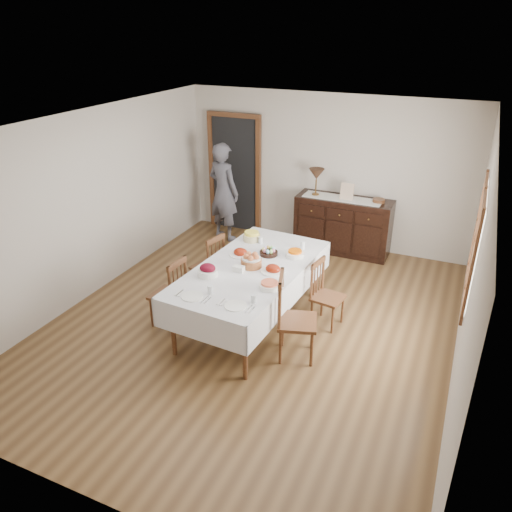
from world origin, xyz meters
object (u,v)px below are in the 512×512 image
at_px(dining_table, 251,274).
at_px(person, 223,189).
at_px(chair_left_far, 210,264).
at_px(chair_right_near, 293,317).
at_px(chair_right_far, 325,293).
at_px(chair_left_near, 171,292).
at_px(table_lamp, 317,175).
at_px(sideboard, 343,225).

height_order(dining_table, person, person).
distance_m(dining_table, chair_left_far, 1.03).
distance_m(chair_right_near, chair_right_far, 0.85).
distance_m(chair_left_near, chair_right_far, 1.99).
bearing_deg(chair_left_near, table_lamp, 166.78).
height_order(chair_right_near, sideboard, chair_right_near).
distance_m(chair_left_near, chair_left_far, 0.94).
relative_size(dining_table, table_lamp, 5.44).
bearing_deg(chair_right_near, sideboard, -12.62).
bearing_deg(dining_table, chair_left_far, 154.73).
height_order(chair_left_far, chair_right_far, chair_left_far).
xyz_separation_m(sideboard, person, (-2.12, -0.30, 0.46)).
bearing_deg(chair_left_near, person, -163.10).
distance_m(chair_left_near, person, 2.99).
bearing_deg(chair_right_far, chair_left_near, 124.35).
relative_size(chair_right_far, table_lamp, 1.95).
xyz_separation_m(dining_table, sideboard, (0.48, 2.72, -0.25)).
xyz_separation_m(sideboard, table_lamp, (-0.50, -0.04, 0.83)).
height_order(dining_table, chair_left_near, chair_left_near).
height_order(chair_left_far, sideboard, sideboard).
distance_m(chair_right_far, person, 3.27).
bearing_deg(dining_table, person, 128.09).
relative_size(chair_left_far, sideboard, 0.58).
bearing_deg(person, chair_right_far, 157.69).
bearing_deg(dining_table, chair_right_near, -26.86).
relative_size(chair_left_far, table_lamp, 2.03).
xyz_separation_m(dining_table, person, (-1.64, 2.42, 0.20)).
bearing_deg(person, chair_left_near, 120.44).
bearing_deg(chair_left_far, table_lamp, 172.00).
bearing_deg(sideboard, chair_left_far, -121.27).
distance_m(chair_left_near, sideboard, 3.47).
height_order(dining_table, chair_right_far, chair_right_far).
relative_size(chair_right_near, person, 0.57).
height_order(chair_right_near, table_lamp, table_lamp).
height_order(dining_table, sideboard, sideboard).
relative_size(chair_right_near, table_lamp, 2.33).
xyz_separation_m(chair_right_far, person, (-2.52, 2.03, 0.49)).
bearing_deg(chair_right_near, dining_table, 41.95).
relative_size(dining_table, chair_left_far, 2.68).
distance_m(chair_left_far, table_lamp, 2.50).
bearing_deg(chair_right_near, chair_left_far, 42.81).
relative_size(chair_left_near, sideboard, 0.60).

